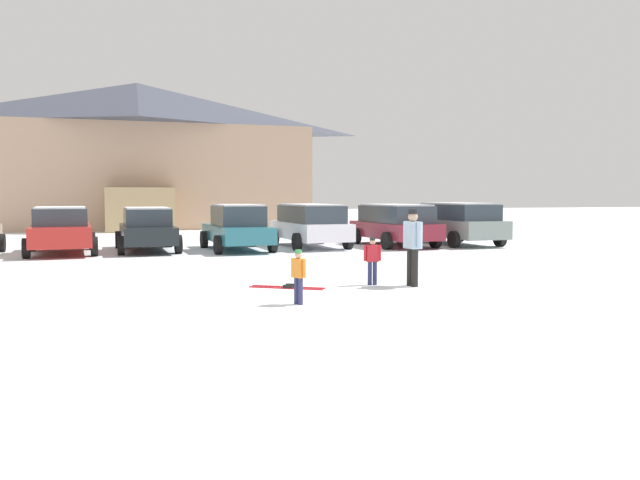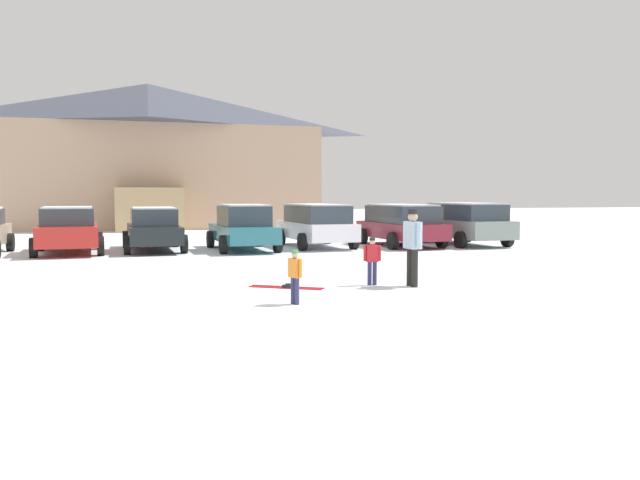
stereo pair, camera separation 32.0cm
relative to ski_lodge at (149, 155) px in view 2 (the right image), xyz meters
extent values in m
plane|color=white|center=(3.11, -32.70, -4.54)|extent=(160.00, 160.00, 0.00)
cube|color=tan|center=(0.00, 0.05, -1.50)|extent=(20.00, 9.55, 6.07)
pyramid|color=#3D4150|center=(0.00, 0.05, 2.98)|extent=(20.60, 10.15, 2.88)
cube|color=tan|center=(0.01, -5.60, -3.34)|extent=(3.60, 1.81, 2.40)
cylinder|color=black|center=(-4.80, -16.89, -4.22)|extent=(0.25, 0.65, 0.64)
cube|color=#B12421|center=(-2.72, -18.19, -3.89)|extent=(2.22, 4.55, 0.65)
cube|color=#2D3842|center=(-2.70, -18.41, -3.29)|extent=(1.82, 2.42, 0.56)
cube|color=white|center=(-2.70, -18.41, -2.98)|extent=(1.70, 2.30, 0.06)
cylinder|color=black|center=(-3.83, -16.90, -4.22)|extent=(0.27, 0.66, 0.64)
cylinder|color=black|center=(-1.84, -16.74, -4.22)|extent=(0.27, 0.66, 0.64)
cylinder|color=black|center=(-3.61, -19.63, -4.22)|extent=(0.27, 0.66, 0.64)
cylinder|color=black|center=(-1.61, -19.47, -4.22)|extent=(0.27, 0.66, 0.64)
cube|color=black|center=(0.07, -17.87, -3.92)|extent=(1.94, 4.78, 0.59)
cube|color=#2D3842|center=(0.08, -18.10, -3.34)|extent=(1.63, 2.52, 0.58)
cube|color=white|center=(0.08, -18.10, -3.01)|extent=(1.52, 2.39, 0.06)
cylinder|color=black|center=(-0.93, -16.46, -4.22)|extent=(0.25, 0.65, 0.64)
cylinder|color=black|center=(0.93, -16.37, -4.22)|extent=(0.25, 0.65, 0.64)
cylinder|color=black|center=(-0.79, -19.37, -4.22)|extent=(0.25, 0.65, 0.64)
cylinder|color=black|center=(1.07, -19.28, -4.22)|extent=(0.25, 0.65, 0.64)
cube|color=#296C7C|center=(3.17, -18.54, -3.93)|extent=(2.01, 4.59, 0.57)
cube|color=#2D3842|center=(3.19, -18.76, -3.30)|extent=(1.67, 2.42, 0.70)
cube|color=white|center=(3.19, -18.76, -2.92)|extent=(1.56, 2.30, 0.06)
cylinder|color=black|center=(2.15, -17.20, -4.22)|extent=(0.26, 0.65, 0.64)
cylinder|color=black|center=(4.03, -17.09, -4.22)|extent=(0.26, 0.65, 0.64)
cylinder|color=black|center=(2.32, -19.98, -4.22)|extent=(0.26, 0.65, 0.64)
cylinder|color=black|center=(4.20, -19.87, -4.22)|extent=(0.26, 0.65, 0.64)
cube|color=white|center=(6.07, -17.96, -3.90)|extent=(2.10, 4.74, 0.63)
cube|color=#2D3842|center=(6.08, -18.05, -3.27)|extent=(1.82, 3.62, 0.63)
cube|color=white|center=(6.08, -18.05, -2.93)|extent=(1.70, 3.44, 0.06)
cylinder|color=black|center=(5.00, -16.58, -4.22)|extent=(0.26, 0.65, 0.64)
cylinder|color=black|center=(6.96, -16.46, -4.22)|extent=(0.26, 0.65, 0.64)
cylinder|color=black|center=(5.18, -19.45, -4.22)|extent=(0.26, 0.65, 0.64)
cylinder|color=black|center=(7.14, -19.33, -4.22)|extent=(0.26, 0.65, 0.64)
cube|color=maroon|center=(9.37, -18.41, -3.92)|extent=(2.12, 4.69, 0.60)
cube|color=#2D3842|center=(9.38, -18.50, -3.29)|extent=(1.83, 3.58, 0.65)
cube|color=white|center=(9.38, -18.50, -2.94)|extent=(1.71, 3.40, 0.06)
cylinder|color=black|center=(8.29, -17.04, -4.22)|extent=(0.25, 0.65, 0.64)
cylinder|color=black|center=(10.30, -16.93, -4.22)|extent=(0.25, 0.65, 0.64)
cylinder|color=black|center=(8.44, -19.88, -4.22)|extent=(0.25, 0.65, 0.64)
cylinder|color=black|center=(10.45, -19.78, -4.22)|extent=(0.25, 0.65, 0.64)
cube|color=gray|center=(12.07, -18.52, -3.87)|extent=(2.11, 4.68, 0.69)
cube|color=#2D3842|center=(12.07, -18.61, -3.23)|extent=(1.83, 3.56, 0.61)
cube|color=white|center=(12.07, -18.61, -2.89)|extent=(1.71, 3.38, 0.06)
cylinder|color=black|center=(10.98, -17.14, -4.22)|extent=(0.25, 0.65, 0.64)
cylinder|color=black|center=(13.01, -17.05, -4.22)|extent=(0.25, 0.65, 0.64)
cylinder|color=black|center=(11.12, -19.99, -4.22)|extent=(0.25, 0.65, 0.64)
cylinder|color=black|center=(13.15, -19.89, -4.22)|extent=(0.25, 0.65, 0.64)
cylinder|color=navy|center=(4.55, -28.16, -4.28)|extent=(0.09, 0.09, 0.51)
cylinder|color=navy|center=(4.66, -28.18, -4.28)|extent=(0.09, 0.09, 0.51)
cube|color=red|center=(4.61, -28.17, -3.84)|extent=(0.27, 0.19, 0.36)
cylinder|color=red|center=(4.45, -28.14, -3.83)|extent=(0.07, 0.07, 0.35)
cylinder|color=red|center=(4.76, -28.20, -3.83)|extent=(0.07, 0.07, 0.35)
sphere|color=tan|center=(4.61, -28.17, -3.59)|extent=(0.13, 0.13, 0.13)
cylinder|color=#292425|center=(4.61, -28.17, -3.52)|extent=(0.13, 0.13, 0.06)
cylinder|color=black|center=(5.36, -28.50, -4.13)|extent=(0.15, 0.15, 0.82)
cylinder|color=black|center=(5.38, -28.68, -4.13)|extent=(0.15, 0.15, 0.82)
cube|color=#A7C2DB|center=(5.37, -28.59, -3.43)|extent=(0.29, 0.43, 0.58)
cylinder|color=#A7C2DB|center=(5.34, -28.34, -3.41)|extent=(0.11, 0.11, 0.55)
cylinder|color=#A7C2DB|center=(5.40, -28.84, -3.41)|extent=(0.11, 0.11, 0.55)
sphere|color=tan|center=(5.37, -28.59, -3.03)|extent=(0.21, 0.21, 0.21)
cylinder|color=black|center=(5.37, -28.59, -2.92)|extent=(0.20, 0.20, 0.10)
cylinder|color=navy|center=(2.46, -30.12, -4.29)|extent=(0.09, 0.09, 0.49)
cylinder|color=navy|center=(2.41, -30.03, -4.29)|extent=(0.09, 0.09, 0.49)
cube|color=orange|center=(2.43, -30.07, -3.88)|extent=(0.24, 0.28, 0.34)
cylinder|color=orange|center=(2.50, -30.21, -3.87)|extent=(0.07, 0.07, 0.33)
cylinder|color=orange|center=(2.36, -29.94, -3.87)|extent=(0.07, 0.07, 0.33)
sphere|color=tan|center=(2.43, -30.07, -3.65)|extent=(0.12, 0.12, 0.12)
cylinder|color=#39944F|center=(2.43, -30.07, -3.58)|extent=(0.12, 0.12, 0.06)
cube|color=red|center=(2.66, -28.15, -4.53)|extent=(1.43, 0.93, 0.02)
cube|color=black|center=(2.70, -28.17, -4.49)|extent=(0.21, 0.17, 0.06)
cube|color=red|center=(2.76, -27.98, -4.53)|extent=(1.43, 0.93, 0.02)
cube|color=black|center=(2.80, -28.00, -4.49)|extent=(0.21, 0.17, 0.06)
camera|label=1|loc=(-0.40, -40.82, -2.59)|focal=35.00mm
camera|label=2|loc=(-0.09, -40.91, -2.59)|focal=35.00mm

